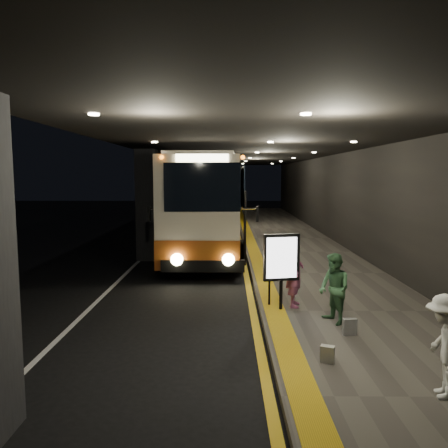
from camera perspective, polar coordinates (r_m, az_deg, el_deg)
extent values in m
plane|color=black|center=(13.86, -6.70, -7.78)|extent=(90.00, 90.00, 0.00)
cube|color=silver|center=(18.97, -10.23, -3.98)|extent=(0.12, 50.00, 0.01)
cube|color=gold|center=(18.66, 2.43, -4.06)|extent=(0.18, 50.00, 0.01)
cube|color=#514C44|center=(18.88, 9.75, -3.80)|extent=(4.50, 50.00, 0.15)
cube|color=gold|center=(18.65, 3.97, -3.60)|extent=(0.50, 50.00, 0.01)
cube|color=black|center=(19.09, 16.62, 4.97)|extent=(0.10, 50.00, 6.00)
cube|color=black|center=(17.67, -10.01, 2.45)|extent=(0.80, 0.80, 4.40)
cube|color=black|center=(29.54, -5.78, 4.04)|extent=(0.80, 0.80, 4.40)
cube|color=black|center=(18.40, 2.97, 10.17)|extent=(9.00, 50.00, 0.40)
cube|color=beige|center=(19.68, -1.77, 3.01)|extent=(3.00, 12.79, 3.60)
cube|color=maroon|center=(19.81, -1.76, -0.82)|extent=(3.02, 12.81, 0.95)
cube|color=black|center=(13.27, -2.86, 4.82)|extent=(2.33, 0.12, 1.48)
cube|color=black|center=(13.64, -2.78, -5.46)|extent=(2.60, 0.32, 0.37)
cylinder|color=black|center=(15.99, -6.64, -3.94)|extent=(0.30, 1.06, 1.06)
cylinder|color=black|center=(15.87, 2.04, -3.97)|extent=(0.30, 1.06, 1.06)
cylinder|color=black|center=(24.13, -4.22, -0.43)|extent=(0.30, 1.06, 1.06)
cylinder|color=black|center=(24.05, 1.51, -0.44)|extent=(0.30, 1.06, 1.06)
sphere|color=#FFEAA5|center=(13.57, -6.17, -4.64)|extent=(0.38, 0.38, 0.38)
sphere|color=#FFEAA5|center=(13.48, 0.58, -4.67)|extent=(0.38, 0.38, 0.38)
cube|color=#FFF2BF|center=(13.27, -2.88, 8.62)|extent=(1.59, 0.09, 0.23)
cube|color=beige|center=(31.20, -0.66, 3.95)|extent=(2.53, 11.83, 3.35)
cube|color=maroon|center=(31.28, -0.66, 1.70)|extent=(2.55, 11.85, 0.89)
cube|color=black|center=(25.25, -0.93, 5.06)|extent=(2.17, 0.07, 1.38)
cube|color=black|center=(25.48, -0.91, -0.03)|extent=(2.41, 0.26, 0.34)
cylinder|color=black|center=(27.63, -3.11, 0.36)|extent=(0.28, 0.98, 0.98)
cylinder|color=black|center=(27.58, 1.50, 0.35)|extent=(0.28, 0.98, 0.98)
cylinder|color=black|center=(35.27, -2.33, 1.66)|extent=(0.28, 0.98, 0.98)
cylinder|color=black|center=(35.23, 1.28, 1.66)|extent=(0.28, 0.98, 0.98)
cube|color=beige|center=(43.29, -0.45, 4.82)|extent=(2.83, 12.71, 3.59)
cube|color=maroon|center=(43.35, -0.45, 3.08)|extent=(2.85, 12.73, 0.95)
cube|color=black|center=(36.91, -0.62, 5.79)|extent=(2.32, 0.10, 1.48)
cube|color=black|center=(37.09, -0.61, 2.04)|extent=(2.59, 0.29, 0.37)
cylinder|color=black|center=(39.40, -2.29, 2.21)|extent=(0.30, 1.06, 1.06)
cylinder|color=black|center=(39.36, 1.20, 2.21)|extent=(0.30, 1.06, 1.06)
cylinder|color=black|center=(47.62, -1.82, 2.92)|extent=(0.30, 1.06, 1.06)
cylinder|color=black|center=(47.58, 1.08, 2.92)|extent=(0.30, 1.06, 1.06)
imported|color=#A64D7B|center=(10.94, 9.25, -6.05)|extent=(0.52, 0.71, 1.78)
imported|color=#3C6C43|center=(9.89, 14.20, -8.19)|extent=(0.69, 0.86, 1.55)
imported|color=silver|center=(7.31, 26.85, -14.04)|extent=(0.65, 1.06, 1.52)
cube|color=black|center=(9.45, 16.09, -12.77)|extent=(0.29, 0.15, 0.34)
cube|color=#B7B8AC|center=(8.08, 13.35, -16.20)|extent=(0.27, 0.21, 0.29)
cylinder|color=black|center=(10.73, 7.44, -9.18)|extent=(0.08, 0.08, 0.72)
cube|color=black|center=(10.52, 7.51, -4.33)|extent=(0.88, 0.26, 1.13)
cube|color=white|center=(10.46, 7.55, -4.39)|extent=(0.73, 0.16, 0.97)
cylinder|color=black|center=(11.03, 5.95, -8.00)|extent=(0.05, 0.05, 0.99)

